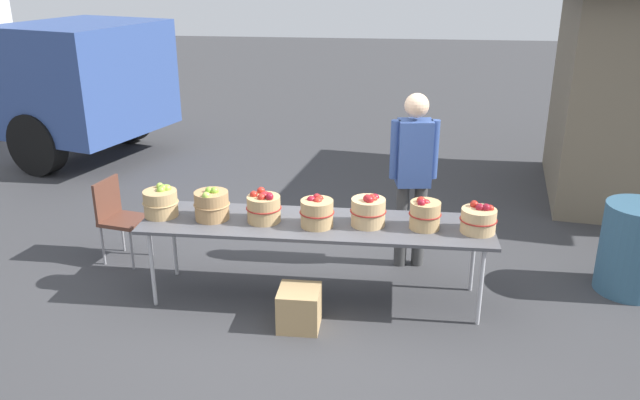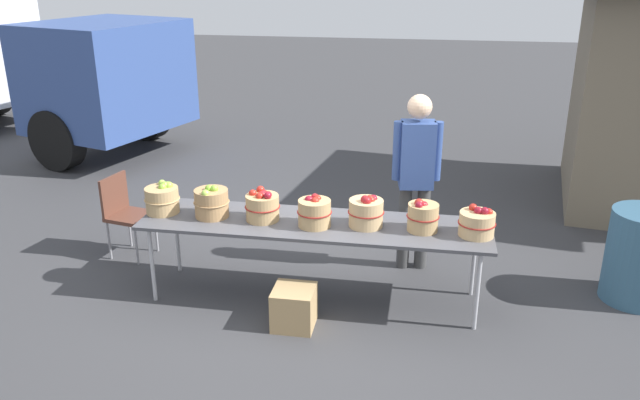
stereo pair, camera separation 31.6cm
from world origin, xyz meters
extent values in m
plane|color=#38383A|center=(0.00, 0.00, 0.00)|extent=(40.00, 40.00, 0.00)
cube|color=#4C4C51|center=(0.00, 0.00, 0.73)|extent=(3.10, 0.76, 0.03)
cylinder|color=#B2B2B7|center=(-1.43, -0.30, 0.36)|extent=(0.04, 0.04, 0.72)
cylinder|color=#B2B2B7|center=(1.43, -0.30, 0.36)|extent=(0.04, 0.04, 0.72)
cylinder|color=#B2B2B7|center=(-1.43, 0.30, 0.36)|extent=(0.04, 0.04, 0.72)
cylinder|color=#B2B2B7|center=(1.43, 0.30, 0.36)|extent=(0.04, 0.04, 0.72)
cylinder|color=tan|center=(-1.41, 0.00, 0.87)|extent=(0.30, 0.30, 0.24)
torus|color=tan|center=(-1.41, 0.00, 0.88)|extent=(0.32, 0.32, 0.01)
sphere|color=#9EC647|center=(-1.37, 0.05, 1.00)|extent=(0.07, 0.07, 0.07)
sphere|color=#9EC647|center=(-1.44, 0.09, 1.00)|extent=(0.06, 0.06, 0.06)
sphere|color=#7AA833|center=(-1.40, 0.01, 0.99)|extent=(0.08, 0.08, 0.08)
sphere|color=#8CB738|center=(-1.36, 0.05, 0.99)|extent=(0.08, 0.08, 0.08)
sphere|color=#7AA833|center=(-1.40, 0.03, 1.00)|extent=(0.08, 0.08, 0.08)
cylinder|color=#A87F51|center=(-0.94, -0.02, 0.88)|extent=(0.30, 0.30, 0.25)
torus|color=#A87F51|center=(-0.94, -0.02, 0.89)|extent=(0.32, 0.32, 0.01)
sphere|color=#7AA833|center=(-0.96, -0.07, 0.99)|extent=(0.07, 0.07, 0.07)
sphere|color=#9EC647|center=(-0.95, -0.13, 1.01)|extent=(0.08, 0.08, 0.08)
sphere|color=#7AA833|center=(-0.90, -0.02, 1.02)|extent=(0.07, 0.07, 0.07)
sphere|color=#7AA833|center=(-0.95, -0.01, 1.02)|extent=(0.07, 0.07, 0.07)
cylinder|color=tan|center=(-0.46, -0.02, 0.87)|extent=(0.30, 0.30, 0.23)
torus|color=maroon|center=(-0.46, -0.02, 0.88)|extent=(0.32, 0.32, 0.01)
sphere|color=#B22319|center=(-0.47, -0.07, 0.99)|extent=(0.07, 0.07, 0.07)
sphere|color=maroon|center=(-0.41, -0.01, 0.98)|extent=(0.08, 0.08, 0.08)
sphere|color=maroon|center=(-0.45, 0.00, 0.99)|extent=(0.07, 0.07, 0.07)
sphere|color=maroon|center=(-0.40, -0.08, 1.01)|extent=(0.07, 0.07, 0.07)
sphere|color=#B22319|center=(-0.55, -0.01, 0.99)|extent=(0.07, 0.07, 0.07)
sphere|color=maroon|center=(-0.46, -0.03, 0.99)|extent=(0.08, 0.08, 0.08)
sphere|color=#B22319|center=(-0.51, 0.08, 1.00)|extent=(0.07, 0.07, 0.07)
cylinder|color=tan|center=(0.02, -0.07, 0.87)|extent=(0.29, 0.29, 0.24)
torus|color=maroon|center=(0.02, -0.07, 0.88)|extent=(0.31, 0.31, 0.01)
sphere|color=maroon|center=(0.01, -0.01, 0.99)|extent=(0.07, 0.07, 0.07)
sphere|color=maroon|center=(-0.04, -0.06, 0.98)|extent=(0.08, 0.08, 0.08)
sphere|color=#B22319|center=(0.02, -0.08, 0.98)|extent=(0.08, 0.08, 0.08)
sphere|color=#B22319|center=(0.03, -0.03, 0.98)|extent=(0.07, 0.07, 0.07)
cylinder|color=tan|center=(0.46, 0.00, 0.87)|extent=(0.30, 0.30, 0.24)
torus|color=maroon|center=(0.46, 0.00, 0.88)|extent=(0.32, 0.32, 0.01)
sphere|color=#B22319|center=(0.49, 0.01, 1.00)|extent=(0.07, 0.07, 0.07)
sphere|color=maroon|center=(0.51, 0.05, 0.99)|extent=(0.08, 0.08, 0.08)
sphere|color=#B22319|center=(0.50, 0.00, 0.99)|extent=(0.07, 0.07, 0.07)
sphere|color=maroon|center=(0.47, -0.06, 1.01)|extent=(0.08, 0.08, 0.08)
sphere|color=maroon|center=(0.45, -0.03, 1.01)|extent=(0.08, 0.08, 0.08)
cylinder|color=tan|center=(0.95, -0.02, 0.87)|extent=(0.26, 0.26, 0.24)
torus|color=maroon|center=(0.95, -0.02, 0.88)|extent=(0.28, 0.28, 0.01)
sphere|color=maroon|center=(0.91, -0.08, 1.00)|extent=(0.07, 0.07, 0.07)
sphere|color=#B22319|center=(0.91, -0.02, 1.00)|extent=(0.08, 0.08, 0.08)
sphere|color=maroon|center=(0.95, -0.02, 0.98)|extent=(0.07, 0.07, 0.07)
sphere|color=maroon|center=(0.94, -0.03, 0.99)|extent=(0.07, 0.07, 0.07)
sphere|color=#B22319|center=(0.91, -0.01, 0.99)|extent=(0.07, 0.07, 0.07)
cylinder|color=tan|center=(1.40, -0.04, 0.85)|extent=(0.30, 0.30, 0.21)
torus|color=maroon|center=(1.40, -0.04, 0.86)|extent=(0.32, 0.32, 0.01)
sphere|color=#B22319|center=(1.36, 0.02, 0.97)|extent=(0.07, 0.07, 0.07)
sphere|color=maroon|center=(1.39, -0.01, 0.95)|extent=(0.07, 0.07, 0.07)
sphere|color=maroon|center=(1.45, -0.05, 0.97)|extent=(0.07, 0.07, 0.07)
sphere|color=maroon|center=(1.40, -0.04, 0.97)|extent=(0.07, 0.07, 0.07)
sphere|color=#B22319|center=(1.48, -0.03, 0.96)|extent=(0.07, 0.07, 0.07)
cylinder|color=#3F3F3F|center=(0.95, 0.80, 0.43)|extent=(0.13, 0.13, 0.86)
cylinder|color=#3F3F3F|center=(0.77, 0.78, 0.43)|extent=(0.13, 0.13, 0.86)
cube|color=#334C8C|center=(0.86, 0.79, 1.19)|extent=(0.35, 0.28, 0.65)
sphere|color=beige|center=(0.86, 0.79, 1.65)|extent=(0.23, 0.23, 0.23)
cylinder|color=#334C8C|center=(1.04, 0.82, 1.22)|extent=(0.09, 0.09, 0.57)
cylinder|color=#334C8C|center=(0.67, 0.76, 1.22)|extent=(0.09, 0.09, 0.57)
cube|color=#334C8C|center=(-3.95, 3.98, 1.25)|extent=(2.35, 2.54, 1.60)
cube|color=black|center=(-3.14, 3.72, 1.57)|extent=(0.57, 1.69, 0.80)
cylinder|color=black|center=(-3.81, 4.93, 0.45)|extent=(0.94, 0.54, 0.90)
cylinder|color=black|center=(-4.38, 3.12, 0.45)|extent=(0.94, 0.54, 0.90)
cube|color=brown|center=(-2.03, 0.56, 0.44)|extent=(0.47, 0.47, 0.04)
cube|color=brown|center=(-2.21, 0.60, 0.66)|extent=(0.11, 0.40, 0.40)
cylinder|color=gray|center=(-1.90, 0.36, 0.21)|extent=(0.02, 0.02, 0.42)
cylinder|color=gray|center=(-1.83, 0.69, 0.21)|extent=(0.02, 0.02, 0.42)
cylinder|color=gray|center=(-2.23, 0.43, 0.21)|extent=(0.02, 0.02, 0.42)
cylinder|color=gray|center=(-2.17, 0.76, 0.21)|extent=(0.02, 0.02, 0.42)
cylinder|color=#335972|center=(2.90, 0.47, 0.43)|extent=(0.61, 0.61, 0.86)
cube|color=tan|center=(-0.08, -0.51, 0.17)|extent=(0.35, 0.35, 0.35)
camera|label=1|loc=(0.63, -5.21, 2.96)|focal=36.10mm
camera|label=2|loc=(0.95, -5.16, 2.96)|focal=36.10mm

